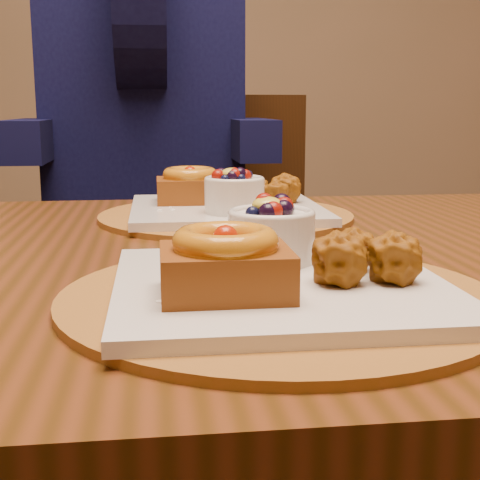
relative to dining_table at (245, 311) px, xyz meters
name	(u,v)px	position (x,y,z in m)	size (l,w,h in m)	color
dining_table	(245,311)	(0.00, 0.00, 0.00)	(1.60, 0.90, 0.76)	#3B220A
place_setting_near	(276,275)	(0.00, -0.22, 0.10)	(0.38, 0.38, 0.08)	brown
place_setting_far	(225,204)	(0.00, 0.22, 0.10)	(0.38, 0.38, 0.08)	brown
chair_far	(229,263)	(0.08, 0.89, -0.15)	(0.49, 0.49, 0.95)	black
diner	(143,77)	(-0.13, 0.86, 0.31)	(0.57, 0.53, 0.93)	black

